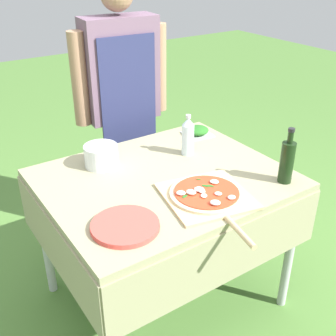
{
  "coord_description": "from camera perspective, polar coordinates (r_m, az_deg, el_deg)",
  "views": [
    {
      "loc": [
        -0.97,
        -1.48,
        1.78
      ],
      "look_at": [
        0.02,
        0.0,
        0.82
      ],
      "focal_mm": 45.0,
      "sensor_mm": 36.0,
      "label": 1
    }
  ],
  "objects": [
    {
      "name": "water_bottle",
      "position": [
        2.21,
        2.71,
        4.34
      ],
      "size": [
        0.06,
        0.06,
        0.22
      ],
      "color": "silver",
      "rests_on": "prep_table"
    },
    {
      "name": "mixing_tub",
      "position": [
        2.14,
        -9.04,
        1.67
      ],
      "size": [
        0.17,
        0.17,
        0.11
      ],
      "primitive_type": "cylinder",
      "color": "silver",
      "rests_on": "prep_table"
    },
    {
      "name": "person_cook",
      "position": [
        2.63,
        -6.23,
        9.84
      ],
      "size": [
        0.61,
        0.23,
        1.62
      ],
      "rotation": [
        0.0,
        0.0,
        3.06
      ],
      "color": "#4C4C51",
      "rests_on": "ground"
    },
    {
      "name": "ground_plane",
      "position": [
        2.51,
        -0.42,
        -16.91
      ],
      "size": [
        12.0,
        12.0,
        0.0
      ],
      "primitive_type": "plane",
      "color": "#517F38"
    },
    {
      "name": "prep_table",
      "position": [
        2.08,
        -0.49,
        -3.37
      ],
      "size": [
        1.16,
        0.95,
        0.78
      ],
      "color": "gray",
      "rests_on": "ground"
    },
    {
      "name": "pizza_on_peel",
      "position": [
        1.87,
        5.35,
        -3.71
      ],
      "size": [
        0.43,
        0.6,
        0.05
      ],
      "rotation": [
        0.0,
        0.0,
        -0.2
      ],
      "color": "#D1B27F",
      "rests_on": "prep_table"
    },
    {
      "name": "herb_container",
      "position": [
        2.48,
        4.03,
        5.05
      ],
      "size": [
        0.17,
        0.17,
        0.05
      ],
      "rotation": [
        0.0,
        0.0,
        -0.14
      ],
      "color": "silver",
      "rests_on": "prep_table"
    },
    {
      "name": "plate_stack",
      "position": [
        1.69,
        -5.82,
        -7.79
      ],
      "size": [
        0.28,
        0.28,
        0.02
      ],
      "color": "#DB4C42",
      "rests_on": "prep_table"
    },
    {
      "name": "oil_bottle",
      "position": [
        2.02,
        15.81,
        0.91
      ],
      "size": [
        0.07,
        0.07,
        0.27
      ],
      "color": "black",
      "rests_on": "prep_table"
    }
  ]
}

